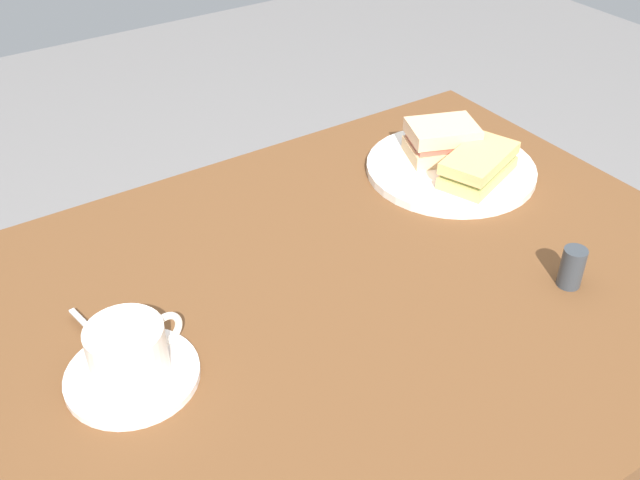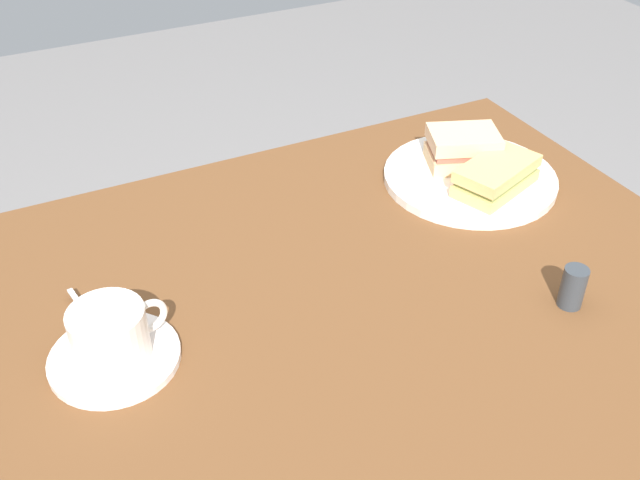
% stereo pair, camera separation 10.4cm
% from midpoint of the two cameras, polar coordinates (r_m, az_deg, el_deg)
% --- Properties ---
extents(dining_table, '(1.05, 0.80, 0.73)m').
position_cam_midpoint_polar(dining_table, '(1.11, -0.13, -9.42)').
color(dining_table, brown).
rests_on(dining_table, ground_plane).
extents(sandwich_plate, '(0.28, 0.28, 0.01)m').
position_cam_midpoint_polar(sandwich_plate, '(1.26, 7.68, 5.38)').
color(sandwich_plate, silver).
rests_on(sandwich_plate, dining_table).
extents(sandwich_front, '(0.13, 0.12, 0.06)m').
position_cam_midpoint_polar(sandwich_front, '(1.27, 7.00, 7.53)').
color(sandwich_front, '#DCB47F').
rests_on(sandwich_front, sandwich_plate).
extents(sandwich_back, '(0.16, 0.12, 0.05)m').
position_cam_midpoint_polar(sandwich_back, '(1.22, 9.70, 5.61)').
color(sandwich_back, tan).
rests_on(sandwich_back, sandwich_plate).
extents(coffee_saucer, '(0.16, 0.16, 0.01)m').
position_cam_midpoint_polar(coffee_saucer, '(0.92, -17.42, -10.04)').
color(coffee_saucer, silver).
rests_on(coffee_saucer, dining_table).
extents(coffee_cup, '(0.12, 0.09, 0.07)m').
position_cam_midpoint_polar(coffee_cup, '(0.89, -17.80, -8.17)').
color(coffee_cup, silver).
rests_on(coffee_cup, coffee_saucer).
extents(spoon, '(0.03, 0.10, 0.01)m').
position_cam_midpoint_polar(spoon, '(0.97, -19.75, -7.07)').
color(spoon, silver).
rests_on(spoon, coffee_saucer).
extents(salt_shaker, '(0.03, 0.03, 0.06)m').
position_cam_midpoint_polar(salt_shaker, '(1.03, 16.10, -2.15)').
color(salt_shaker, '#33383D').
rests_on(salt_shaker, dining_table).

